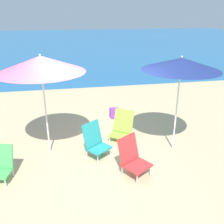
{
  "coord_description": "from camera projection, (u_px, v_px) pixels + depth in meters",
  "views": [
    {
      "loc": [
        -0.61,
        -4.93,
        3.14
      ],
      "look_at": [
        0.41,
        0.3,
        1.0
      ],
      "focal_mm": 40.0,
      "sensor_mm": 36.0,
      "label": 1
    }
  ],
  "objects": [
    {
      "name": "beach_chair_red",
      "position": [
        132.0,
        157.0,
        5.09
      ],
      "size": [
        0.72,
        0.75,
        0.81
      ],
      "rotation": [
        0.0,
        0.0,
        0.57
      ],
      "color": "silver",
      "rests_on": "ground"
    },
    {
      "name": "beach_chair_teal",
      "position": [
        95.0,
        140.0,
        5.7
      ],
      "size": [
        0.7,
        0.7,
        0.82
      ],
      "rotation": [
        0.0,
        0.0,
        0.64
      ],
      "color": "silver",
      "rests_on": "ground"
    },
    {
      "name": "backpack_purple",
      "position": [
        114.0,
        113.0,
        7.93
      ],
      "size": [
        0.28,
        0.25,
        0.31
      ],
      "color": "purple",
      "rests_on": "ground"
    },
    {
      "name": "beach_chair_green",
      "position": [
        0.0,
        164.0,
        4.96
      ],
      "size": [
        0.58,
        0.59,
        0.7
      ],
      "rotation": [
        0.0,
        0.0,
        -0.25
      ],
      "color": "silver",
      "rests_on": "ground"
    },
    {
      "name": "sea_water",
      "position": [
        67.0,
        41.0,
        29.3
      ],
      "size": [
        60.0,
        40.0,
        0.01
      ],
      "color": "#23669E",
      "rests_on": "ground"
    },
    {
      "name": "beach_umbrella_pink",
      "position": [
        41.0,
        64.0,
        5.25
      ],
      "size": [
        1.9,
        1.9,
        2.34
      ],
      "color": "white",
      "rests_on": "ground"
    },
    {
      "name": "beach_umbrella_navy",
      "position": [
        181.0,
        64.0,
        5.41
      ],
      "size": [
        1.72,
        1.72,
        2.27
      ],
      "color": "white",
      "rests_on": "ground"
    },
    {
      "name": "beach_chair_lime",
      "position": [
        122.0,
        127.0,
        6.53
      ],
      "size": [
        0.74,
        0.74,
        0.78
      ],
      "rotation": [
        0.0,
        0.0,
        -0.62
      ],
      "color": "silver",
      "rests_on": "ground"
    },
    {
      "name": "ground_plane",
      "position": [
        97.0,
        158.0,
        5.77
      ],
      "size": [
        60.0,
        60.0,
        0.0
      ],
      "primitive_type": "plane",
      "color": "#C6B284"
    }
  ]
}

